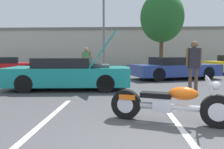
% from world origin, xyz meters
% --- Properties ---
extents(parking_stripe_foreground, '(0.12, 4.63, 0.01)m').
position_xyz_m(parking_stripe_foreground, '(-2.43, 1.17, 0.00)').
color(parking_stripe_foreground, white).
rests_on(parking_stripe_foreground, ground).
extents(parking_stripe_middle, '(0.12, 4.63, 0.01)m').
position_xyz_m(parking_stripe_middle, '(0.21, 1.17, 0.00)').
color(parking_stripe_middle, white).
rests_on(parking_stripe_middle, ground).
extents(far_building, '(32.00, 4.20, 4.40)m').
position_xyz_m(far_building, '(0.00, 24.84, 2.34)').
color(far_building, '#B2AD9E').
rests_on(far_building, ground).
extents(light_pole, '(1.21, 0.28, 6.84)m').
position_xyz_m(light_pole, '(-2.49, 16.44, 3.80)').
color(light_pole, slate).
rests_on(light_pole, ground).
extents(tree_background, '(3.59, 3.59, 6.44)m').
position_xyz_m(tree_background, '(2.33, 16.02, 4.36)').
color(tree_background, brown).
rests_on(tree_background, ground).
extents(motorcycle, '(2.32, 0.94, 0.94)m').
position_xyz_m(motorcycle, '(0.05, 1.61, 0.38)').
color(motorcycle, black).
rests_on(motorcycle, ground).
extents(show_car_hood_open, '(4.70, 2.22, 2.17)m').
position_xyz_m(show_car_hood_open, '(-2.94, 5.61, 0.61)').
color(show_car_hood_open, teal).
rests_on(show_car_hood_open, ground).
extents(parked_car_mid_row, '(4.94, 3.19, 1.18)m').
position_xyz_m(parked_car_mid_row, '(1.92, 9.22, 0.58)').
color(parked_car_mid_row, navy).
rests_on(parked_car_mid_row, ground).
extents(parked_car_left_row, '(5.03, 3.53, 1.15)m').
position_xyz_m(parked_car_left_row, '(-8.35, 10.50, 0.57)').
color(parked_car_left_row, red).
rests_on(parked_car_left_row, ground).
extents(spectator_by_show_car, '(0.52, 0.24, 1.80)m').
position_xyz_m(spectator_by_show_car, '(1.57, 4.98, 1.08)').
color(spectator_by_show_car, brown).
rests_on(spectator_by_show_car, ground).
extents(spectator_midground, '(0.52, 0.22, 1.69)m').
position_xyz_m(spectator_midground, '(-2.83, 8.90, 1.00)').
color(spectator_midground, '#333338').
rests_on(spectator_midground, ground).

